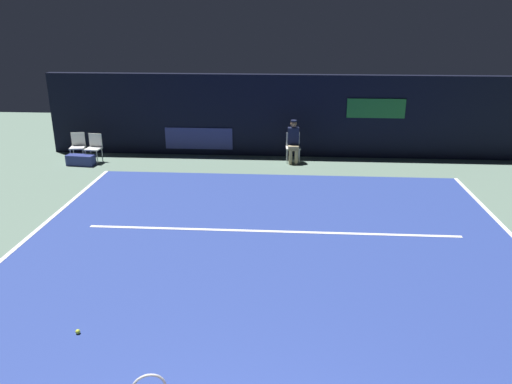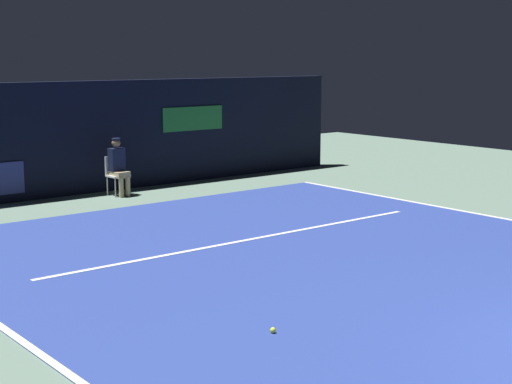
# 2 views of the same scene
# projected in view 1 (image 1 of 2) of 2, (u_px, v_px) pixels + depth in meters

# --- Properties ---
(ground_plane) EXTENTS (30.11, 30.11, 0.00)m
(ground_plane) POSITION_uv_depth(u_px,v_px,m) (267.00, 283.00, 8.58)
(ground_plane) COLOR slate
(court_surface) EXTENTS (10.12, 12.29, 0.01)m
(court_surface) POSITION_uv_depth(u_px,v_px,m) (267.00, 283.00, 8.58)
(court_surface) COLOR navy
(court_surface) RESTS_ON ground
(line_service) EXTENTS (7.90, 0.10, 0.01)m
(line_service) POSITION_uv_depth(u_px,v_px,m) (272.00, 231.00, 10.60)
(line_service) COLOR white
(line_service) RESTS_ON court_surface
(back_wall) EXTENTS (14.97, 0.33, 2.60)m
(back_wall) POSITION_uv_depth(u_px,v_px,m) (280.00, 116.00, 15.97)
(back_wall) COLOR black
(back_wall) RESTS_ON ground
(line_judge_on_chair) EXTENTS (0.46, 0.55, 1.32)m
(line_judge_on_chair) POSITION_uv_depth(u_px,v_px,m) (293.00, 141.00, 15.37)
(line_judge_on_chair) COLOR white
(line_judge_on_chair) RESTS_ON ground
(courtside_chair_near) EXTENTS (0.48, 0.45, 0.88)m
(courtside_chair_near) POSITION_uv_depth(u_px,v_px,m) (94.00, 146.00, 15.47)
(courtside_chair_near) COLOR white
(courtside_chair_near) RESTS_ON ground
(courtside_chair_far) EXTENTS (0.50, 0.48, 0.88)m
(courtside_chair_far) POSITION_uv_depth(u_px,v_px,m) (78.00, 145.00, 15.62)
(courtside_chair_far) COLOR white
(courtside_chair_far) RESTS_ON ground
(tennis_ball) EXTENTS (0.07, 0.07, 0.07)m
(tennis_ball) POSITION_uv_depth(u_px,v_px,m) (78.00, 332.00, 7.20)
(tennis_ball) COLOR #CCE033
(tennis_ball) RESTS_ON court_surface
(equipment_bag) EXTENTS (0.87, 0.41, 0.32)m
(equipment_bag) POSITION_uv_depth(u_px,v_px,m) (81.00, 160.00, 15.25)
(equipment_bag) COLOR navy
(equipment_bag) RESTS_ON ground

